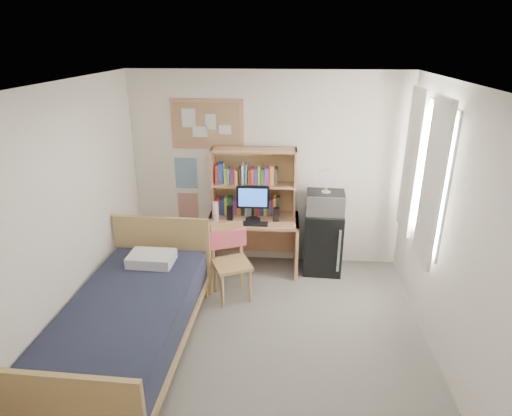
# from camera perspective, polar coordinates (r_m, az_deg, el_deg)

# --- Properties ---
(floor) EXTENTS (3.60, 4.20, 0.02)m
(floor) POSITION_cam_1_polar(r_m,az_deg,el_deg) (4.50, -0.29, -19.48)
(floor) COLOR gray
(floor) RESTS_ON ground
(ceiling) EXTENTS (3.60, 4.20, 0.02)m
(ceiling) POSITION_cam_1_polar(r_m,az_deg,el_deg) (3.40, -0.38, 15.79)
(ceiling) COLOR silver
(ceiling) RESTS_ON wall_back
(wall_back) EXTENTS (3.60, 0.04, 2.60)m
(wall_back) POSITION_cam_1_polar(r_m,az_deg,el_deg) (5.72, 1.49, 4.93)
(wall_back) COLOR white
(wall_back) RESTS_ON floor
(wall_left) EXTENTS (0.04, 4.20, 2.60)m
(wall_left) POSITION_cam_1_polar(r_m,az_deg,el_deg) (4.30, -25.02, -3.04)
(wall_left) COLOR white
(wall_left) RESTS_ON floor
(wall_right) EXTENTS (0.04, 4.20, 2.60)m
(wall_right) POSITION_cam_1_polar(r_m,az_deg,el_deg) (4.04, 26.10, -4.77)
(wall_right) COLOR white
(wall_right) RESTS_ON floor
(window_unit) EXTENTS (0.10, 1.40, 1.70)m
(window_unit) POSITION_cam_1_polar(r_m,az_deg,el_deg) (4.98, 21.49, 4.45)
(window_unit) COLOR white
(window_unit) RESTS_ON wall_right
(curtain_left) EXTENTS (0.04, 0.55, 1.70)m
(curtain_left) POSITION_cam_1_polar(r_m,az_deg,el_deg) (4.61, 22.44, 2.98)
(curtain_left) COLOR white
(curtain_left) RESTS_ON wall_right
(curtain_right) EXTENTS (0.04, 0.55, 1.70)m
(curtain_right) POSITION_cam_1_polar(r_m,az_deg,el_deg) (5.34, 20.04, 5.74)
(curtain_right) COLOR white
(curtain_right) RESTS_ON wall_right
(bulletin_board) EXTENTS (0.94, 0.03, 0.64)m
(bulletin_board) POSITION_cam_1_polar(r_m,az_deg,el_deg) (5.65, -6.52, 11.07)
(bulletin_board) COLOR #A78158
(bulletin_board) RESTS_ON wall_back
(poster_wave) EXTENTS (0.30, 0.01, 0.42)m
(poster_wave) POSITION_cam_1_polar(r_m,az_deg,el_deg) (5.89, -9.30, 4.62)
(poster_wave) COLOR #23588F
(poster_wave) RESTS_ON wall_back
(poster_japan) EXTENTS (0.28, 0.01, 0.36)m
(poster_japan) POSITION_cam_1_polar(r_m,az_deg,el_deg) (6.04, -9.04, 0.36)
(poster_japan) COLOR #BD4121
(poster_japan) RESTS_ON wall_back
(desk) EXTENTS (1.20, 0.62, 0.75)m
(desk) POSITION_cam_1_polar(r_m,az_deg,el_deg) (5.78, -0.36, -4.79)
(desk) COLOR tan
(desk) RESTS_ON floor
(desk_chair) EXTENTS (0.60, 0.60, 0.91)m
(desk_chair) POSITION_cam_1_polar(r_m,az_deg,el_deg) (5.13, -3.24, -7.42)
(desk_chair) COLOR tan
(desk_chair) RESTS_ON floor
(mini_fridge) EXTENTS (0.52, 0.52, 0.85)m
(mini_fridge) POSITION_cam_1_polar(r_m,az_deg,el_deg) (5.80, 8.90, -4.40)
(mini_fridge) COLOR black
(mini_fridge) RESTS_ON floor
(bed) EXTENTS (1.17, 2.26, 0.62)m
(bed) POSITION_cam_1_polar(r_m,az_deg,el_deg) (4.52, -16.51, -15.12)
(bed) COLOR black
(bed) RESTS_ON floor
(hutch) EXTENTS (1.10, 0.30, 0.90)m
(hutch) POSITION_cam_1_polar(r_m,az_deg,el_deg) (5.61, -0.28, 3.45)
(hutch) COLOR tan
(hutch) RESTS_ON desk
(monitor) EXTENTS (0.42, 0.04, 0.44)m
(monitor) POSITION_cam_1_polar(r_m,az_deg,el_deg) (5.48, -0.42, 0.51)
(monitor) COLOR black
(monitor) RESTS_ON desk
(keyboard) EXTENTS (0.40, 0.13, 0.02)m
(keyboard) POSITION_cam_1_polar(r_m,az_deg,el_deg) (5.44, -0.52, -2.11)
(keyboard) COLOR black
(keyboard) RESTS_ON desk
(speaker_left) EXTENTS (0.08, 0.08, 0.18)m
(speaker_left) POSITION_cam_1_polar(r_m,az_deg,el_deg) (5.56, -3.50, -0.68)
(speaker_left) COLOR black
(speaker_left) RESTS_ON desk
(speaker_right) EXTENTS (0.08, 0.08, 0.18)m
(speaker_right) POSITION_cam_1_polar(r_m,az_deg,el_deg) (5.52, 2.69, -0.85)
(speaker_right) COLOR black
(speaker_right) RESTS_ON desk
(water_bottle) EXTENTS (0.08, 0.08, 0.25)m
(water_bottle) POSITION_cam_1_polar(r_m,az_deg,el_deg) (5.54, -5.41, -0.45)
(water_bottle) COLOR silver
(water_bottle) RESTS_ON desk
(hoodie) EXTENTS (0.47, 0.31, 0.22)m
(hoodie) POSITION_cam_1_polar(r_m,az_deg,el_deg) (5.19, -3.93, -3.97)
(hoodie) COLOR #E15565
(hoodie) RESTS_ON desk_chair
(microwave) EXTENTS (0.49, 0.38, 0.28)m
(microwave) POSITION_cam_1_polar(r_m,az_deg,el_deg) (5.56, 9.23, 0.72)
(microwave) COLOR silver
(microwave) RESTS_ON mini_fridge
(desk_fan) EXTENTS (0.24, 0.24, 0.29)m
(desk_fan) POSITION_cam_1_polar(r_m,az_deg,el_deg) (5.47, 9.41, 3.50)
(desk_fan) COLOR silver
(desk_fan) RESTS_ON microwave
(pillow) EXTENTS (0.50, 0.35, 0.12)m
(pillow) POSITION_cam_1_polar(r_m,az_deg,el_deg) (4.91, -13.77, -6.57)
(pillow) COLOR silver
(pillow) RESTS_ON bed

